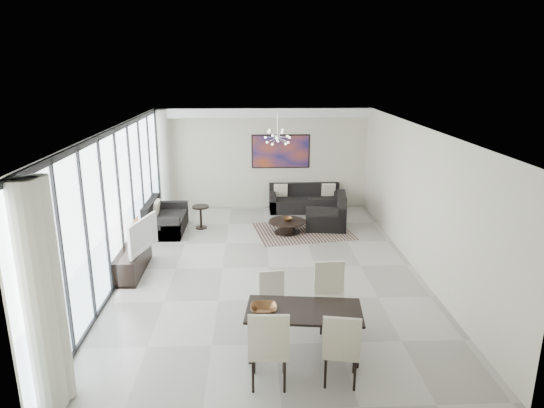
{
  "coord_description": "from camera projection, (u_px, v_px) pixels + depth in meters",
  "views": [
    {
      "loc": [
        -0.32,
        -9.29,
        4.05
      ],
      "look_at": [
        0.08,
        0.41,
        1.25
      ],
      "focal_mm": 32.0,
      "sensor_mm": 36.0,
      "label": 1
    }
  ],
  "objects": [
    {
      "name": "dining_chair_ne",
      "position": [
        330.0,
        290.0,
        7.69
      ],
      "size": [
        0.5,
        0.5,
        1.05
      ],
      "color": "beige",
      "rests_on": "floor"
    },
    {
      "name": "dining_chair_nw",
      "position": [
        273.0,
        295.0,
        7.72
      ],
      "size": [
        0.46,
        0.46,
        0.89
      ],
      "color": "beige",
      "rests_on": "floor"
    },
    {
      "name": "rug",
      "position": [
        303.0,
        231.0,
        12.22
      ],
      "size": [
        2.57,
        2.14,
        0.01
      ],
      "primitive_type": "cube",
      "rotation": [
        0.0,
        0.0,
        0.17
      ],
      "color": "black",
      "rests_on": "floor"
    },
    {
      "name": "sofa_main",
      "position": [
        305.0,
        202.0,
        13.94
      ],
      "size": [
        2.04,
        0.83,
        0.74
      ],
      "color": "black",
      "rests_on": "floor"
    },
    {
      "name": "dining_chair_se",
      "position": [
        341.0,
        345.0,
        6.19
      ],
      "size": [
        0.56,
        0.56,
        1.04
      ],
      "color": "beige",
      "rests_on": "floor"
    },
    {
      "name": "bowl_dining",
      "position": [
        264.0,
        309.0,
        6.83
      ],
      "size": [
        0.39,
        0.39,
        0.09
      ],
      "primitive_type": "imported",
      "rotation": [
        0.0,
        0.0,
        0.02
      ],
      "color": "brown",
      "rests_on": "dining_table"
    },
    {
      "name": "coffee_table",
      "position": [
        287.0,
        226.0,
        12.06
      ],
      "size": [
        0.92,
        0.92,
        0.32
      ],
      "color": "black",
      "rests_on": "floor"
    },
    {
      "name": "chandelier",
      "position": [
        277.0,
        137.0,
        11.82
      ],
      "size": [
        0.66,
        0.66,
        0.71
      ],
      "color": "silver",
      "rests_on": "room_shell"
    },
    {
      "name": "loveseat",
      "position": [
        164.0,
        221.0,
        12.17
      ],
      "size": [
        0.9,
        1.59,
        0.8
      ],
      "color": "black",
      "rests_on": "floor"
    },
    {
      "name": "dining_table",
      "position": [
        304.0,
        315.0,
        6.93
      ],
      "size": [
        1.73,
        1.0,
        0.69
      ],
      "color": "black",
      "rests_on": "floor"
    },
    {
      "name": "soffit",
      "position": [
        263.0,
        113.0,
        13.42
      ],
      "size": [
        5.98,
        0.4,
        0.26
      ],
      "primitive_type": "cube",
      "color": "white",
      "rests_on": "room_shell"
    },
    {
      "name": "window_wall",
      "position": [
        124.0,
        201.0,
        9.54
      ],
      "size": [
        0.37,
        8.95,
        2.9
      ],
      "color": "silver",
      "rests_on": "floor"
    },
    {
      "name": "armchair",
      "position": [
        327.0,
        216.0,
        12.46
      ],
      "size": [
        1.13,
        1.18,
        0.89
      ],
      "color": "black",
      "rests_on": "floor"
    },
    {
      "name": "painting",
      "position": [
        281.0,
        151.0,
        13.91
      ],
      "size": [
        1.68,
        0.04,
        0.98
      ],
      "primitive_type": "cube",
      "color": "#A93F17",
      "rests_on": "room_shell"
    },
    {
      "name": "television",
      "position": [
        138.0,
        235.0,
        9.55
      ],
      "size": [
        0.43,
        1.13,
        0.65
      ],
      "primitive_type": "imported",
      "rotation": [
        0.0,
        0.0,
        1.31
      ],
      "color": "gray",
      "rests_on": "tv_console"
    },
    {
      "name": "room_shell",
      "position": [
        292.0,
        200.0,
        9.67
      ],
      "size": [
        6.0,
        9.0,
        2.9
      ],
      "color": "#A8A39B",
      "rests_on": "ground"
    },
    {
      "name": "side_table",
      "position": [
        201.0,
        213.0,
        12.36
      ],
      "size": [
        0.43,
        0.43,
        0.59
      ],
      "color": "black",
      "rests_on": "floor"
    },
    {
      "name": "bowl_coffee",
      "position": [
        288.0,
        219.0,
        12.03
      ],
      "size": [
        0.26,
        0.26,
        0.07
      ],
      "primitive_type": "imported",
      "rotation": [
        0.0,
        0.0,
        0.09
      ],
      "color": "brown",
      "rests_on": "coffee_table"
    },
    {
      "name": "dining_chair_sw",
      "position": [
        269.0,
        344.0,
        6.13
      ],
      "size": [
        0.53,
        0.53,
        1.12
      ],
      "color": "beige",
      "rests_on": "floor"
    },
    {
      "name": "tv_console",
      "position": [
        133.0,
        260.0,
        9.77
      ],
      "size": [
        0.45,
        1.59,
        0.5
      ],
      "primitive_type": "cube",
      "color": "black",
      "rests_on": "floor"
    }
  ]
}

